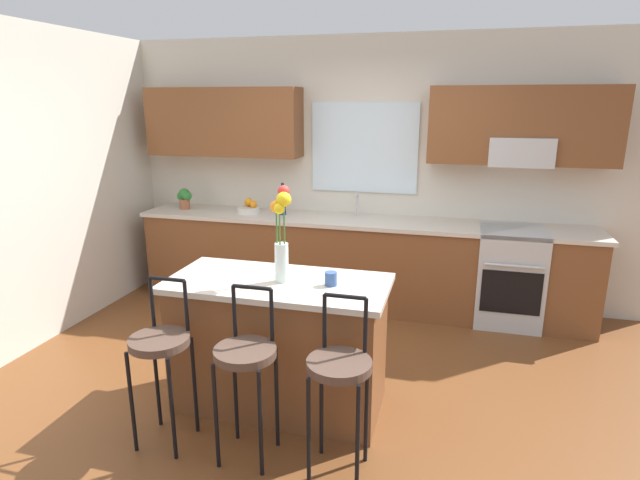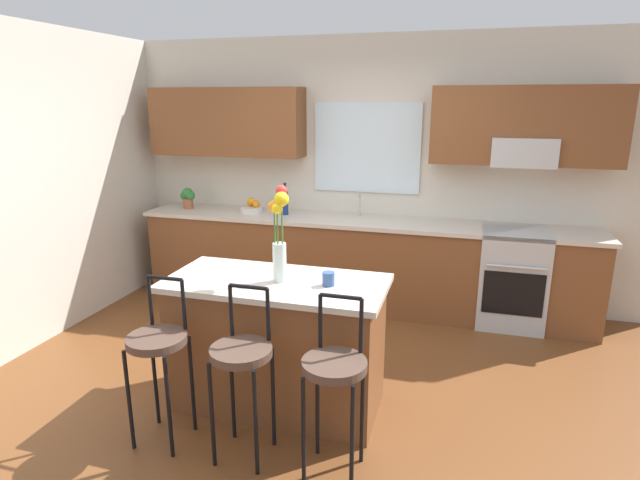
{
  "view_description": "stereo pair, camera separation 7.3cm",
  "coord_description": "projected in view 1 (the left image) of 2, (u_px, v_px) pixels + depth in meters",
  "views": [
    {
      "loc": [
        0.93,
        -3.24,
        2.07
      ],
      "look_at": [
        -0.08,
        0.55,
        1.0
      ],
      "focal_mm": 28.78,
      "sensor_mm": 36.0,
      "label": 1
    },
    {
      "loc": [
        1.0,
        -3.22,
        2.07
      ],
      "look_at": [
        -0.08,
        0.55,
        1.0
      ],
      "focal_mm": 28.78,
      "sensor_mm": 36.0,
      "label": 2
    }
  ],
  "objects": [
    {
      "name": "mug_ceramic",
      "position": [
        331.0,
        279.0,
        3.29
      ],
      "size": [
        0.08,
        0.08,
        0.09
      ],
      "primitive_type": "cylinder",
      "color": "#33518C",
      "rests_on": "kitchen_island"
    },
    {
      "name": "bottle_olive_oil",
      "position": [
        283.0,
        202.0,
        5.3
      ],
      "size": [
        0.06,
        0.06,
        0.33
      ],
      "color": "navy",
      "rests_on": "counter_run"
    },
    {
      "name": "bar_stool_far",
      "position": [
        339.0,
        372.0,
        2.8
      ],
      "size": [
        0.36,
        0.36,
        1.04
      ],
      "color": "black",
      "rests_on": "ground"
    },
    {
      "name": "wall_left",
      "position": [
        31.0,
        188.0,
        4.36
      ],
      "size": [
        0.12,
        4.6,
        2.7
      ],
      "primitive_type": "cube",
      "color": "beige",
      "rests_on": "ground"
    },
    {
      "name": "sink_faucet",
      "position": [
        357.0,
        203.0,
        5.24
      ],
      "size": [
        0.02,
        0.13,
        0.23
      ],
      "color": "#B7BABC",
      "rests_on": "counter_run"
    },
    {
      "name": "oven_range",
      "position": [
        509.0,
        276.0,
        4.87
      ],
      "size": [
        0.6,
        0.64,
        0.92
      ],
      "color": "#B7BABC",
      "rests_on": "ground"
    },
    {
      "name": "bar_stool_near",
      "position": [
        161.0,
        348.0,
        3.07
      ],
      "size": [
        0.36,
        0.36,
        1.04
      ],
      "color": "black",
      "rests_on": "ground"
    },
    {
      "name": "ground_plane",
      "position": [
        312.0,
        390.0,
        3.79
      ],
      "size": [
        14.0,
        14.0,
        0.0
      ],
      "primitive_type": "plane",
      "color": "brown"
    },
    {
      "name": "flower_vase",
      "position": [
        281.0,
        232.0,
        3.28
      ],
      "size": [
        0.14,
        0.14,
        0.63
      ],
      "color": "silver",
      "rests_on": "kitchen_island"
    },
    {
      "name": "bar_stool_middle",
      "position": [
        246.0,
        360.0,
        2.94
      ],
      "size": [
        0.36,
        0.36,
        1.04
      ],
      "color": "black",
      "rests_on": "ground"
    },
    {
      "name": "back_wall_assembly",
      "position": [
        367.0,
        158.0,
        5.24
      ],
      "size": [
        5.6,
        0.5,
        2.7
      ],
      "color": "beige",
      "rests_on": "ground"
    },
    {
      "name": "fruit_bowl_oranges",
      "position": [
        249.0,
        208.0,
        5.42
      ],
      "size": [
        0.24,
        0.24,
        0.16
      ],
      "color": "silver",
      "rests_on": "counter_run"
    },
    {
      "name": "kitchen_island",
      "position": [
        279.0,
        343.0,
        3.51
      ],
      "size": [
        1.47,
        0.7,
        0.92
      ],
      "color": "brown",
      "rests_on": "ground"
    },
    {
      "name": "potted_plant_small",
      "position": [
        184.0,
        197.0,
        5.58
      ],
      "size": [
        0.18,
        0.12,
        0.23
      ],
      "color": "#9E5B3D",
      "rests_on": "counter_run"
    },
    {
      "name": "counter_run",
      "position": [
        357.0,
        262.0,
        5.26
      ],
      "size": [
        4.56,
        0.64,
        0.92
      ],
      "color": "brown",
      "rests_on": "ground"
    }
  ]
}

